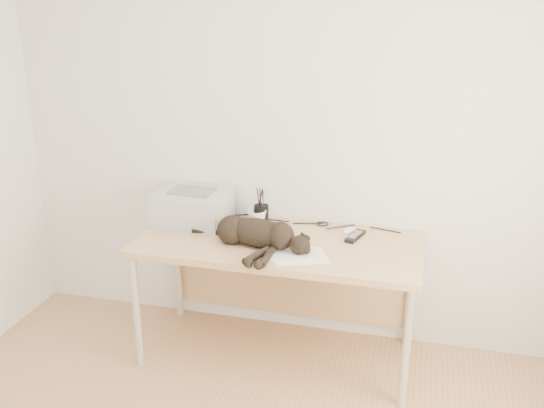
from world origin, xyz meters
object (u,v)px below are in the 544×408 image
(desk, at_px, (281,257))
(mug, at_px, (257,218))
(printer, at_px, (193,206))
(pen_cup, at_px, (261,214))
(mouse, at_px, (349,229))
(cat, at_px, (254,234))

(desk, relative_size, mug, 14.32)
(printer, distance_m, mug, 0.40)
(desk, height_order, printer, printer)
(printer, height_order, pen_cup, pen_cup)
(printer, relative_size, mouse, 4.00)
(pen_cup, xyz_separation_m, mouse, (0.53, 0.01, -0.04))
(pen_cup, relative_size, mouse, 2.05)
(desk, distance_m, cat, 0.30)
(cat, bearing_deg, pen_cup, 107.93)
(mug, distance_m, mouse, 0.55)
(cat, xyz_separation_m, mug, (-0.06, 0.28, -0.02))
(pen_cup, bearing_deg, mug, -106.99)
(desk, height_order, mug, mug)
(printer, height_order, mouse, printer)
(mug, bearing_deg, mouse, 5.95)
(mug, relative_size, mouse, 1.03)
(cat, distance_m, mouse, 0.59)
(cat, height_order, pen_cup, pen_cup)
(mug, bearing_deg, printer, -177.91)
(cat, distance_m, mug, 0.29)
(printer, xyz_separation_m, cat, (0.46, -0.27, -0.02))
(pen_cup, height_order, mouse, pen_cup)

